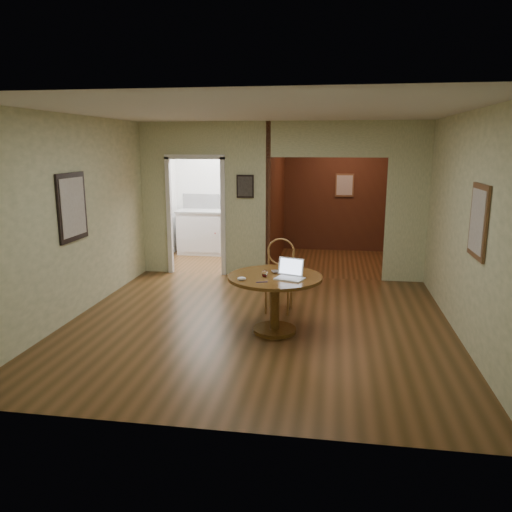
% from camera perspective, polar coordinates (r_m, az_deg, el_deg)
% --- Properties ---
extents(floor, '(5.00, 5.00, 0.00)m').
position_cam_1_polar(floor, '(6.59, 0.17, -7.86)').
color(floor, '#442E13').
rests_on(floor, ground).
extents(room_shell, '(5.20, 7.50, 5.00)m').
position_cam_1_polar(room_shell, '(9.37, 0.23, 6.34)').
color(room_shell, silver).
rests_on(room_shell, ground).
extents(dining_table, '(1.17, 1.17, 0.73)m').
position_cam_1_polar(dining_table, '(6.19, 2.17, -3.95)').
color(dining_table, brown).
rests_on(dining_table, ground).
extents(chair, '(0.46, 0.46, 1.02)m').
position_cam_1_polar(chair, '(7.03, 2.72, -1.72)').
color(chair, '#9B6137').
rests_on(chair, ground).
extents(open_laptop, '(0.39, 0.38, 0.23)m').
position_cam_1_polar(open_laptop, '(6.04, 3.94, -1.93)').
color(open_laptop, white).
rests_on(open_laptop, dining_table).
extents(closed_laptop, '(0.36, 0.30, 0.02)m').
position_cam_1_polar(closed_laptop, '(6.26, 3.33, -1.87)').
color(closed_laptop, silver).
rests_on(closed_laptop, dining_table).
extents(mouse, '(0.12, 0.09, 0.05)m').
position_cam_1_polar(mouse, '(5.92, -1.67, -2.60)').
color(mouse, white).
rests_on(mouse, dining_table).
extents(wine_glass, '(0.08, 0.08, 0.09)m').
position_cam_1_polar(wine_glass, '(6.07, 1.01, -2.00)').
color(wine_glass, white).
rests_on(wine_glass, dining_table).
extents(pen, '(0.13, 0.05, 0.01)m').
position_cam_1_polar(pen, '(5.84, 0.68, -2.99)').
color(pen, '#0C1158').
rests_on(pen, dining_table).
extents(kitchen_cabinet, '(2.06, 0.60, 0.94)m').
position_cam_1_polar(kitchen_cabinet, '(10.71, -3.55, 2.70)').
color(kitchen_cabinet, white).
rests_on(kitchen_cabinet, ground).
extents(grocery_bag, '(0.30, 0.27, 0.26)m').
position_cam_1_polar(grocery_bag, '(10.49, 0.70, 5.81)').
color(grocery_bag, beige).
rests_on(grocery_bag, kitchen_cabinet).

